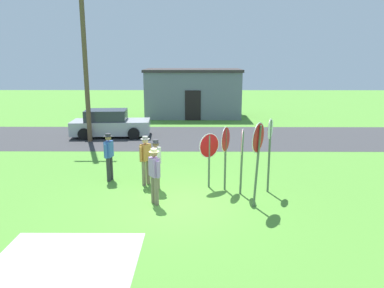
{
  "coord_description": "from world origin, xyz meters",
  "views": [
    {
      "loc": [
        0.67,
        -10.76,
        4.4
      ],
      "look_at": [
        0.59,
        2.57,
        1.3
      ],
      "focal_mm": 35.24,
      "sensor_mm": 36.0,
      "label": 1
    }
  ],
  "objects_px": {
    "stop_sign_leaning_right": "(209,151)",
    "person_holding_notes": "(109,154)",
    "stop_sign_rear_left": "(270,143)",
    "person_with_sunhat": "(146,157)",
    "stop_sign_tallest": "(226,147)",
    "stop_sign_leaning_left": "(258,149)",
    "parked_car_on_street": "(110,124)",
    "utility_pole": "(85,52)",
    "person_in_dark_shirt": "(154,173)",
    "person_on_left": "(156,162)",
    "stop_sign_rear_right": "(242,150)"
  },
  "relations": [
    {
      "from": "stop_sign_leaning_right",
      "to": "person_holding_notes",
      "type": "distance_m",
      "value": 3.66
    },
    {
      "from": "stop_sign_rear_left",
      "to": "person_with_sunhat",
      "type": "height_order",
      "value": "stop_sign_rear_left"
    },
    {
      "from": "stop_sign_tallest",
      "to": "person_with_sunhat",
      "type": "xyz_separation_m",
      "value": [
        -2.72,
        0.52,
        -0.51
      ]
    },
    {
      "from": "stop_sign_rear_left",
      "to": "person_holding_notes",
      "type": "relative_size",
      "value": 1.42
    },
    {
      "from": "stop_sign_leaning_left",
      "to": "parked_car_on_street",
      "type": "bearing_deg",
      "value": 122.8
    },
    {
      "from": "stop_sign_tallest",
      "to": "utility_pole",
      "type": "bearing_deg",
      "value": 131.58
    },
    {
      "from": "stop_sign_rear_left",
      "to": "person_in_dark_shirt",
      "type": "xyz_separation_m",
      "value": [
        -3.65,
        -1.08,
        -0.67
      ]
    },
    {
      "from": "stop_sign_leaning_left",
      "to": "person_on_left",
      "type": "relative_size",
      "value": 1.48
    },
    {
      "from": "stop_sign_rear_right",
      "to": "stop_sign_tallest",
      "type": "xyz_separation_m",
      "value": [
        -0.49,
        0.4,
        -0.0
      ]
    },
    {
      "from": "stop_sign_leaning_right",
      "to": "stop_sign_leaning_left",
      "type": "relative_size",
      "value": 0.74
    },
    {
      "from": "utility_pole",
      "to": "stop_sign_leaning_right",
      "type": "distance_m",
      "value": 9.97
    },
    {
      "from": "stop_sign_rear_right",
      "to": "person_in_dark_shirt",
      "type": "distance_m",
      "value": 2.9
    },
    {
      "from": "stop_sign_rear_right",
      "to": "person_holding_notes",
      "type": "distance_m",
      "value": 4.82
    },
    {
      "from": "stop_sign_leaning_right",
      "to": "person_in_dark_shirt",
      "type": "bearing_deg",
      "value": -138.41
    },
    {
      "from": "person_in_dark_shirt",
      "to": "person_on_left",
      "type": "bearing_deg",
      "value": 93.56
    },
    {
      "from": "stop_sign_rear_left",
      "to": "person_on_left",
      "type": "distance_m",
      "value": 3.79
    },
    {
      "from": "parked_car_on_street",
      "to": "stop_sign_leaning_left",
      "type": "distance_m",
      "value": 12.23
    },
    {
      "from": "parked_car_on_street",
      "to": "person_with_sunhat",
      "type": "bearing_deg",
      "value": -69.6
    },
    {
      "from": "stop_sign_leaning_right",
      "to": "stop_sign_rear_right",
      "type": "height_order",
      "value": "stop_sign_rear_right"
    },
    {
      "from": "person_holding_notes",
      "to": "person_on_left",
      "type": "bearing_deg",
      "value": -28.85
    },
    {
      "from": "person_with_sunhat",
      "to": "stop_sign_rear_right",
      "type": "bearing_deg",
      "value": -15.98
    },
    {
      "from": "utility_pole",
      "to": "person_with_sunhat",
      "type": "height_order",
      "value": "utility_pole"
    },
    {
      "from": "parked_car_on_street",
      "to": "stop_sign_leaning_right",
      "type": "relative_size",
      "value": 2.32
    },
    {
      "from": "stop_sign_tallest",
      "to": "person_on_left",
      "type": "bearing_deg",
      "value": -179.65
    },
    {
      "from": "stop_sign_rear_right",
      "to": "person_with_sunhat",
      "type": "height_order",
      "value": "stop_sign_rear_right"
    },
    {
      "from": "parked_car_on_street",
      "to": "person_on_left",
      "type": "relative_size",
      "value": 2.54
    },
    {
      "from": "stop_sign_rear_right",
      "to": "person_on_left",
      "type": "bearing_deg",
      "value": 172.1
    },
    {
      "from": "stop_sign_rear_right",
      "to": "person_in_dark_shirt",
      "type": "xyz_separation_m",
      "value": [
        -2.72,
        -0.86,
        -0.51
      ]
    },
    {
      "from": "parked_car_on_street",
      "to": "person_in_dark_shirt",
      "type": "height_order",
      "value": "person_in_dark_shirt"
    },
    {
      "from": "stop_sign_leaning_right",
      "to": "stop_sign_tallest",
      "type": "relative_size",
      "value": 0.87
    },
    {
      "from": "parked_car_on_street",
      "to": "stop_sign_rear_right",
      "type": "relative_size",
      "value": 2.03
    },
    {
      "from": "stop_sign_leaning_right",
      "to": "person_on_left",
      "type": "xyz_separation_m",
      "value": [
        -1.78,
        -0.27,
        -0.3
      ]
    },
    {
      "from": "person_with_sunhat",
      "to": "person_on_left",
      "type": "relative_size",
      "value": 1.0
    },
    {
      "from": "parked_car_on_street",
      "to": "stop_sign_leaning_left",
      "type": "height_order",
      "value": "stop_sign_leaning_left"
    },
    {
      "from": "parked_car_on_street",
      "to": "person_holding_notes",
      "type": "bearing_deg",
      "value": -77.79
    },
    {
      "from": "utility_pole",
      "to": "person_with_sunhat",
      "type": "relative_size",
      "value": 5.13
    },
    {
      "from": "person_holding_notes",
      "to": "person_on_left",
      "type": "relative_size",
      "value": 1.0
    },
    {
      "from": "stop_sign_rear_left",
      "to": "person_holding_notes",
      "type": "bearing_deg",
      "value": 168.15
    },
    {
      "from": "parked_car_on_street",
      "to": "stop_sign_tallest",
      "type": "distance_m",
      "value": 10.52
    },
    {
      "from": "person_with_sunhat",
      "to": "stop_sign_rear_left",
      "type": "bearing_deg",
      "value": -9.63
    },
    {
      "from": "stop_sign_leaning_left",
      "to": "utility_pole",
      "type": "bearing_deg",
      "value": 129.69
    },
    {
      "from": "utility_pole",
      "to": "person_on_left",
      "type": "bearing_deg",
      "value": -60.12
    },
    {
      "from": "stop_sign_tallest",
      "to": "person_on_left",
      "type": "relative_size",
      "value": 1.25
    },
    {
      "from": "parked_car_on_street",
      "to": "person_holding_notes",
      "type": "relative_size",
      "value": 2.54
    },
    {
      "from": "stop_sign_leaning_left",
      "to": "person_holding_notes",
      "type": "height_order",
      "value": "stop_sign_leaning_left"
    },
    {
      "from": "utility_pole",
      "to": "person_in_dark_shirt",
      "type": "relative_size",
      "value": 5.13
    },
    {
      "from": "stop_sign_leaning_right",
      "to": "stop_sign_tallest",
      "type": "height_order",
      "value": "stop_sign_tallest"
    },
    {
      "from": "stop_sign_leaning_left",
      "to": "person_on_left",
      "type": "height_order",
      "value": "stop_sign_leaning_left"
    },
    {
      "from": "utility_pole",
      "to": "person_holding_notes",
      "type": "bearing_deg",
      "value": -68.96
    },
    {
      "from": "stop_sign_rear_left",
      "to": "stop_sign_rear_right",
      "type": "relative_size",
      "value": 1.14
    }
  ]
}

